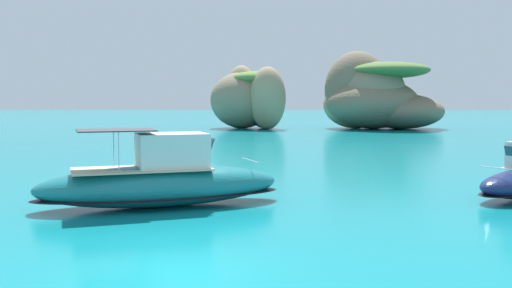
{
  "coord_description": "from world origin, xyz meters",
  "views": [
    {
      "loc": [
        2.08,
        -12.69,
        3.88
      ],
      "look_at": [
        1.59,
        18.73,
        1.45
      ],
      "focal_mm": 40.64,
      "sensor_mm": 36.0,
      "label": 1
    }
  ],
  "objects": [
    {
      "name": "islet_small",
      "position": [
        -0.23,
        64.6,
        3.95
      ],
      "size": [
        10.45,
        10.83,
        8.43
      ],
      "color": "#9E8966",
      "rests_on": "ground"
    },
    {
      "name": "islet_large",
      "position": [
        16.48,
        64.27,
        3.85
      ],
      "size": [
        18.83,
        17.97,
        10.27
      ],
      "color": "#756651",
      "rests_on": "ground"
    },
    {
      "name": "motorboat_teal",
      "position": [
        -1.69,
        8.1,
        0.9
      ],
      "size": [
        9.39,
        5.59,
        2.82
      ],
      "color": "#19727A",
      "rests_on": "ground"
    },
    {
      "name": "ground_plane",
      "position": [
        0.0,
        0.0,
        0.0
      ],
      "size": [
        400.0,
        400.0,
        0.0
      ],
      "primitive_type": "plane",
      "color": "#0F7F89"
    }
  ]
}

